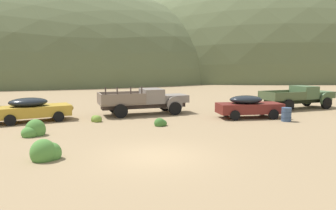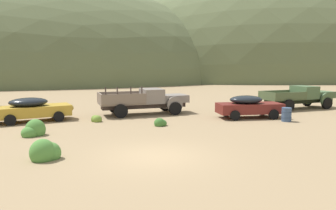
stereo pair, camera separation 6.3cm
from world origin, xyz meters
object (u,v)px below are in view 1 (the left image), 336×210
at_px(car_mustard, 35,109).
at_px(truck_weathered_green, 303,97).
at_px(truck_primer_gray, 150,100).
at_px(car_oxblood, 251,106).
at_px(oil_drum_by_truck, 286,114).

height_order(car_mustard, truck_weathered_green, truck_weathered_green).
distance_m(truck_primer_gray, car_oxblood, 7.33).
bearing_deg(truck_primer_gray, truck_weathered_green, -6.31).
xyz_separation_m(car_oxblood, truck_weathered_green, (6.52, 3.47, 0.18)).
relative_size(truck_primer_gray, car_oxblood, 1.43).
relative_size(car_mustard, truck_primer_gray, 0.75).
height_order(car_mustard, oil_drum_by_truck, car_mustard).
distance_m(car_mustard, oil_drum_by_truck, 16.38).
relative_size(truck_primer_gray, oil_drum_by_truck, 7.56).
distance_m(car_mustard, car_oxblood, 14.50).
xyz_separation_m(car_mustard, truck_weathered_green, (20.91, 1.71, 0.18)).
bearing_deg(oil_drum_by_truck, car_oxblood, 131.92).
height_order(truck_primer_gray, car_oxblood, truck_primer_gray).
distance_m(car_mustard, truck_weathered_green, 20.98).
xyz_separation_m(truck_primer_gray, oil_drum_by_truck, (8.18, -5.01, -0.56)).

